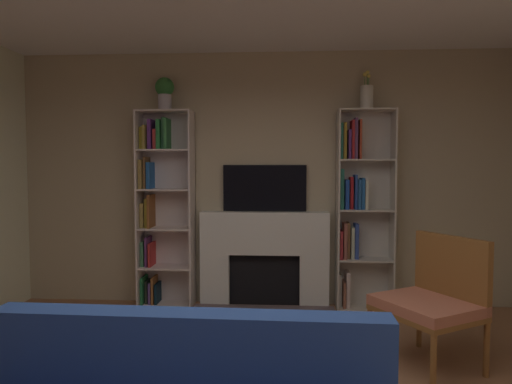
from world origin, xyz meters
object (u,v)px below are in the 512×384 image
at_px(fireplace, 264,257).
at_px(vase_with_flowers, 367,96).
at_px(armchair, 434,298).
at_px(potted_plant, 165,92).
at_px(tv, 265,188).
at_px(bookshelf_left, 161,204).
at_px(bookshelf_right, 358,208).

height_order(fireplace, vase_with_flowers, vase_with_flowers).
height_order(fireplace, armchair, fireplace).
xyz_separation_m(fireplace, armchair, (1.40, -1.48, -0.01)).
height_order(potted_plant, armchair, potted_plant).
xyz_separation_m(tv, potted_plant, (-1.10, -0.12, 1.07)).
relative_size(potted_plant, armchair, 0.36).
bearing_deg(armchair, potted_plant, 150.23).
height_order(bookshelf_left, potted_plant, potted_plant).
xyz_separation_m(bookshelf_left, potted_plant, (0.07, -0.04, 1.25)).
distance_m(potted_plant, vase_with_flowers, 2.21).
distance_m(bookshelf_right, armchair, 1.63).
bearing_deg(bookshelf_right, fireplace, 179.90).
relative_size(tv, armchair, 0.92).
height_order(bookshelf_left, vase_with_flowers, vase_with_flowers).
distance_m(bookshelf_left, armchair, 3.02).
bearing_deg(potted_plant, armchair, -29.77).
bearing_deg(potted_plant, bookshelf_right, 1.37).
relative_size(tv, potted_plant, 2.57).
bearing_deg(bookshelf_left, armchair, -29.76).
relative_size(fireplace, bookshelf_right, 0.70).
distance_m(bookshelf_left, vase_with_flowers, 2.57).
bearing_deg(armchair, bookshelf_right, 103.76).
bearing_deg(tv, armchair, -48.00).
height_order(bookshelf_left, bookshelf_right, same).
bearing_deg(potted_plant, fireplace, 2.75).
bearing_deg(vase_with_flowers, tv, 173.81).
distance_m(bookshelf_right, vase_with_flowers, 1.21).
bearing_deg(armchair, bookshelf_left, 150.24).
xyz_separation_m(fireplace, tv, (0.00, 0.07, 0.78)).
distance_m(fireplace, potted_plant, 2.15).
height_order(bookshelf_right, vase_with_flowers, vase_with_flowers).
distance_m(tv, armchair, 2.23).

